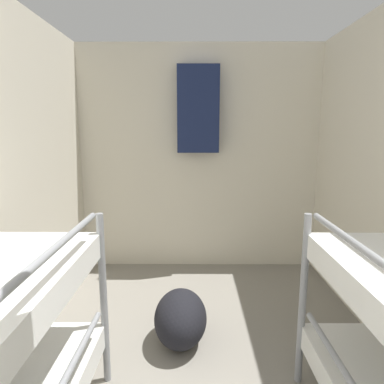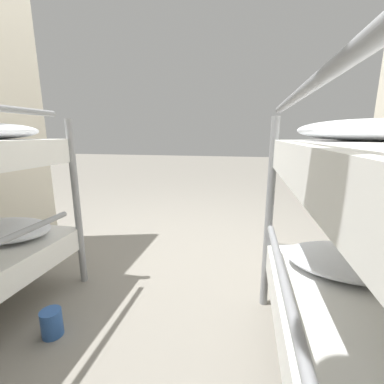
# 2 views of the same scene
# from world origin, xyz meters

# --- Properties ---
(wall_back) EXTENTS (2.75, 0.06, 2.47)m
(wall_back) POSITION_xyz_m (0.00, 4.39, 1.24)
(wall_back) COLOR beige
(wall_back) RESTS_ON ground_plane
(duffel_bag) EXTENTS (0.39, 0.56, 0.39)m
(duffel_bag) POSITION_xyz_m (-0.15, 2.87, 0.19)
(duffel_bag) COLOR black
(duffel_bag) RESTS_ON ground_plane
(hanging_coat) EXTENTS (0.44, 0.12, 0.90)m
(hanging_coat) POSITION_xyz_m (-0.01, 4.24, 1.77)
(hanging_coat) COLOR #192347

